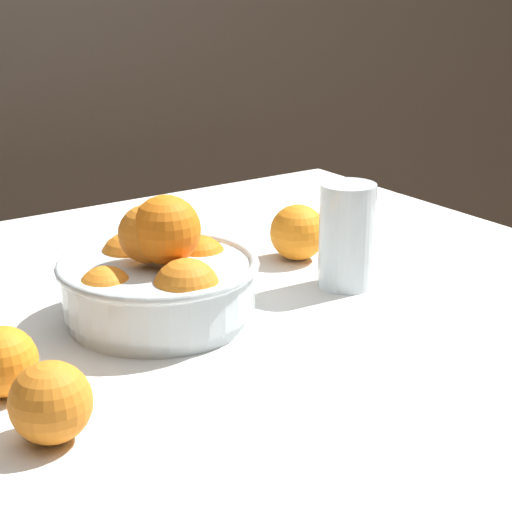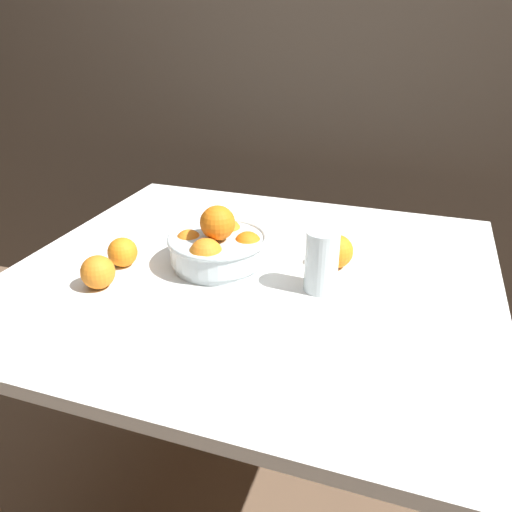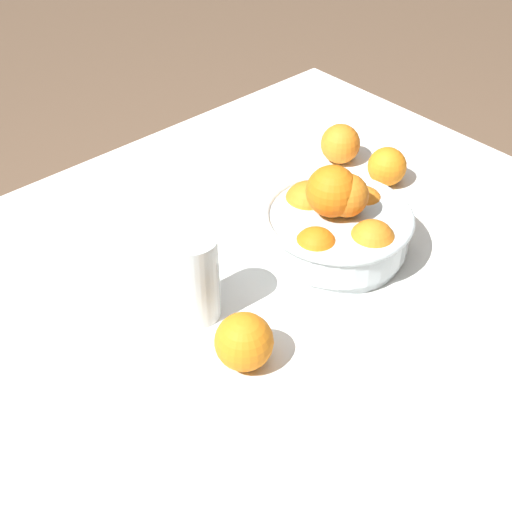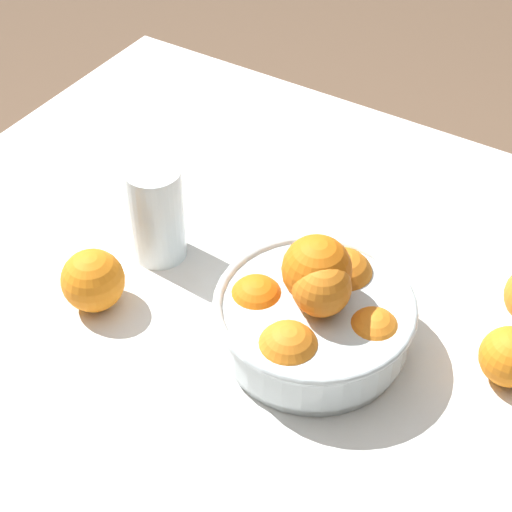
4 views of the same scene
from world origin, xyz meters
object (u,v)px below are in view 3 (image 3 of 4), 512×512
at_px(orange_loose_near_bowl, 340,144).
at_px(orange_loose_aside, 387,166).
at_px(fruit_bowl, 337,224).
at_px(orange_loose_front, 244,342).
at_px(juice_glass, 194,280).

relative_size(orange_loose_near_bowl, orange_loose_aside, 1.06).
xyz_separation_m(fruit_bowl, orange_loose_aside, (-0.22, -0.08, -0.02)).
bearing_deg(orange_loose_aside, fruit_bowl, 19.18).
distance_m(orange_loose_front, orange_loose_aside, 0.52).
bearing_deg(fruit_bowl, orange_loose_front, 17.45).
xyz_separation_m(fruit_bowl, orange_loose_front, (0.27, 0.09, -0.01)).
bearing_deg(orange_loose_front, orange_loose_near_bowl, -150.64).
xyz_separation_m(orange_loose_near_bowl, orange_loose_front, (0.49, 0.27, 0.00)).
bearing_deg(juice_glass, orange_loose_aside, -175.28).
xyz_separation_m(juice_glass, orange_loose_near_bowl, (-0.48, -0.15, -0.03)).
distance_m(fruit_bowl, orange_loose_near_bowl, 0.28).
height_order(juice_glass, orange_loose_near_bowl, juice_glass).
height_order(juice_glass, orange_loose_front, juice_glass).
height_order(fruit_bowl, orange_loose_front, fruit_bowl).
height_order(fruit_bowl, orange_loose_near_bowl, fruit_bowl).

